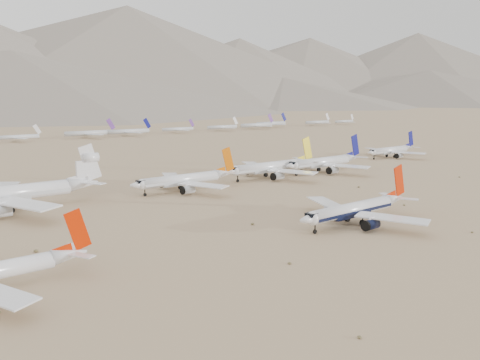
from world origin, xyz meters
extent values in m
plane|color=#8E6F52|center=(0.00, 0.00, 0.00)|extent=(7000.00, 7000.00, 0.00)
cylinder|color=white|center=(-7.71, -2.46, 4.38)|extent=(32.20, 3.81, 3.81)
cube|color=black|center=(-7.71, -2.46, 3.90)|extent=(31.56, 3.86, 0.86)
sphere|color=white|center=(-23.81, -2.46, 4.38)|extent=(3.81, 3.81, 3.81)
cube|color=black|center=(-24.38, -2.46, 5.42)|extent=(2.66, 2.47, 0.95)
cone|color=white|center=(12.19, -2.46, 4.66)|extent=(8.05, 3.81, 3.81)
cube|color=white|center=(-5.22, -13.75, 3.71)|extent=(12.44, 19.60, 0.60)
cube|color=white|center=(13.76, -6.16, 5.14)|extent=(5.11, 6.68, 0.23)
cylinder|color=black|center=(-9.50, -10.37, 1.99)|extent=(4.47, 2.74, 2.74)
cube|color=white|center=(-5.22, 8.84, 3.71)|extent=(12.44, 19.60, 0.60)
cube|color=white|center=(13.76, 1.24, 5.14)|extent=(5.11, 6.68, 0.23)
cylinder|color=black|center=(-9.50, 5.46, 1.99)|extent=(4.47, 2.74, 2.74)
cube|color=red|center=(14.43, -2.46, 10.21)|extent=(6.10, 0.30, 10.06)
cylinder|color=black|center=(-22.86, -2.46, 0.57)|extent=(1.14, 0.48, 1.14)
cylinder|color=black|center=(-6.37, -5.12, 0.80)|extent=(1.60, 0.95, 1.60)
cylinder|color=black|center=(-6.37, 0.21, 0.80)|extent=(1.60, 0.95, 1.60)
cone|color=white|center=(-83.33, 8.53, 4.16)|extent=(7.08, 3.40, 3.40)
cube|color=white|center=(-81.95, 5.27, 4.59)|extent=(4.49, 5.88, 0.20)
cube|color=white|center=(-81.95, 11.79, 4.59)|extent=(4.49, 5.88, 0.20)
cube|color=red|center=(-81.36, 8.53, 9.05)|extent=(5.37, 0.27, 8.84)
cylinder|color=white|center=(55.18, 66.32, 5.00)|extent=(35.87, 4.35, 4.35)
cube|color=silver|center=(55.18, 66.32, 4.46)|extent=(35.15, 4.41, 0.98)
sphere|color=white|center=(37.25, 66.32, 5.00)|extent=(4.35, 4.35, 4.35)
cube|color=black|center=(36.59, 66.32, 6.20)|extent=(3.04, 2.83, 1.09)
cone|color=white|center=(77.35, 66.32, 5.33)|extent=(8.97, 4.35, 4.35)
cube|color=white|center=(57.95, 53.68, 4.24)|extent=(13.85, 21.83, 0.67)
cube|color=white|center=(79.09, 62.18, 5.87)|extent=(5.69, 7.44, 0.26)
cylinder|color=silver|center=(53.19, 57.45, 2.28)|extent=(4.98, 3.13, 3.13)
cube|color=white|center=(57.95, 78.96, 4.24)|extent=(13.85, 21.83, 0.67)
cube|color=white|center=(79.09, 70.46, 5.87)|extent=(5.69, 7.44, 0.26)
cylinder|color=silver|center=(53.19, 75.19, 2.28)|extent=(4.98, 3.13, 3.13)
cube|color=#0A0C6A|center=(79.84, 66.32, 11.54)|extent=(6.80, 0.35, 11.20)
cylinder|color=black|center=(38.33, 66.32, 0.65)|extent=(1.30, 0.54, 1.30)
cylinder|color=black|center=(56.67, 63.28, 0.91)|extent=(1.83, 1.09, 1.83)
cylinder|color=black|center=(56.67, 69.36, 0.91)|extent=(1.83, 1.09, 1.83)
cylinder|color=white|center=(24.02, 69.83, 5.03)|extent=(36.02, 4.38, 4.38)
cube|color=silver|center=(24.02, 69.83, 4.49)|extent=(35.30, 4.44, 0.98)
sphere|color=white|center=(6.01, 69.83, 5.03)|extent=(4.38, 4.38, 4.38)
cube|color=black|center=(5.35, 69.83, 6.24)|extent=(3.06, 2.85, 1.09)
cone|color=white|center=(46.28, 69.83, 5.36)|extent=(9.00, 4.38, 4.38)
cube|color=white|center=(26.80, 57.13, 4.27)|extent=(13.91, 21.92, 0.68)
cube|color=white|center=(48.03, 65.67, 5.91)|extent=(5.72, 7.48, 0.26)
cylinder|color=silver|center=(22.02, 60.91, 2.29)|extent=(5.00, 3.15, 3.15)
cube|color=white|center=(26.80, 82.52, 4.27)|extent=(13.91, 21.92, 0.68)
cube|color=white|center=(48.03, 73.99, 5.91)|extent=(5.72, 7.48, 0.26)
cylinder|color=silver|center=(22.02, 78.74, 2.29)|extent=(5.00, 3.15, 3.15)
cube|color=gold|center=(48.78, 69.83, 11.60)|extent=(6.83, 0.35, 11.25)
cylinder|color=black|center=(7.11, 69.83, 0.66)|extent=(1.31, 0.55, 1.31)
cylinder|color=black|center=(25.52, 66.76, 0.92)|extent=(1.84, 1.09, 1.84)
cylinder|color=black|center=(25.52, 72.89, 0.92)|extent=(1.84, 1.09, 1.84)
cylinder|color=white|center=(-21.54, 68.09, 4.58)|extent=(32.56, 3.98, 3.98)
cube|color=silver|center=(-21.54, 68.09, 4.08)|extent=(31.90, 4.04, 0.90)
sphere|color=white|center=(-37.82, 68.09, 4.58)|extent=(3.98, 3.98, 3.98)
cube|color=black|center=(-38.42, 68.09, 5.67)|extent=(2.79, 2.59, 0.99)
cone|color=white|center=(-1.42, 68.09, 4.87)|extent=(8.14, 3.98, 3.98)
cube|color=white|center=(-19.03, 56.61, 3.88)|extent=(12.57, 19.81, 0.61)
cube|color=white|center=(0.16, 64.33, 5.37)|extent=(5.17, 6.76, 0.24)
cylinder|color=silver|center=(-23.35, 60.02, 2.08)|extent=(4.52, 2.86, 2.86)
cube|color=white|center=(-19.03, 79.58, 3.88)|extent=(12.57, 19.81, 0.61)
cube|color=white|center=(0.16, 71.85, 5.37)|extent=(5.17, 6.76, 0.24)
cylinder|color=silver|center=(-23.35, 76.16, 2.08)|extent=(4.52, 2.86, 2.86)
cube|color=#CC5700|center=(0.84, 68.09, 10.52)|extent=(6.17, 0.32, 10.17)
cylinder|color=black|center=(-36.83, 68.09, 0.60)|extent=(1.19, 0.50, 1.19)
cylinder|color=black|center=(-20.19, 65.31, 0.84)|extent=(1.67, 0.99, 1.67)
cylinder|color=black|center=(-20.19, 70.88, 0.84)|extent=(1.67, 0.99, 1.67)
cylinder|color=white|center=(-82.86, 74.31, 5.75)|extent=(41.78, 5.00, 5.00)
cube|color=silver|center=(-82.86, 74.31, 5.13)|extent=(40.95, 5.08, 1.13)
cone|color=white|center=(-57.04, 74.31, 6.13)|extent=(10.45, 5.00, 5.00)
cube|color=white|center=(-79.64, 59.62, 4.88)|extent=(16.14, 25.43, 0.78)
cube|color=white|center=(-55.01, 69.50, 6.75)|extent=(6.63, 8.67, 0.30)
cylinder|color=silver|center=(-85.18, 64.01, 2.62)|extent=(5.80, 3.60, 3.60)
cube|color=white|center=(-79.64, 89.00, 4.88)|extent=(16.14, 25.43, 0.78)
cube|color=white|center=(-55.01, 79.12, 6.75)|extent=(6.63, 8.67, 0.30)
cube|color=white|center=(-54.14, 74.31, 13.35)|extent=(7.92, 0.40, 13.05)
cylinder|color=white|center=(-53.85, 74.31, 14.96)|extent=(5.22, 3.24, 3.24)
cylinder|color=black|center=(-81.12, 70.81, 1.05)|extent=(2.10, 1.25, 2.10)
cylinder|color=black|center=(-81.12, 77.81, 1.05)|extent=(2.10, 1.25, 2.10)
cylinder|color=white|center=(128.43, 79.08, 4.38)|extent=(31.52, 3.81, 3.81)
cube|color=silver|center=(128.43, 79.08, 3.90)|extent=(30.89, 3.86, 0.86)
sphere|color=white|center=(112.67, 79.08, 4.38)|extent=(3.81, 3.81, 3.81)
cube|color=black|center=(112.10, 79.08, 5.42)|extent=(2.66, 2.47, 0.95)
cone|color=white|center=(147.90, 79.08, 4.66)|extent=(7.88, 3.81, 3.81)
cube|color=white|center=(130.86, 67.98, 3.71)|extent=(12.17, 19.18, 0.59)
cube|color=white|center=(149.44, 75.44, 5.14)|extent=(5.00, 6.54, 0.23)
cylinder|color=silver|center=(126.68, 71.29, 1.99)|extent=(4.38, 2.74, 2.74)
cube|color=white|center=(130.86, 90.17, 3.71)|extent=(12.17, 19.18, 0.59)
cube|color=white|center=(149.44, 82.71, 5.14)|extent=(5.00, 6.54, 0.23)
cylinder|color=silver|center=(126.68, 86.86, 1.99)|extent=(4.38, 2.74, 2.74)
cube|color=#0A0C6A|center=(150.09, 79.08, 10.12)|extent=(5.97, 0.30, 9.84)
cylinder|color=black|center=(113.62, 79.08, 0.57)|extent=(1.14, 0.48, 1.14)
cylinder|color=black|center=(129.74, 76.41, 0.80)|extent=(1.60, 0.95, 1.60)
cylinder|color=black|center=(129.74, 81.74, 0.80)|extent=(1.60, 0.95, 1.60)
cylinder|color=silver|center=(-22.87, 319.99, 4.05)|extent=(33.41, 3.30, 3.30)
cube|color=white|center=(-7.15, 319.99, 9.63)|extent=(6.65, 0.33, 8.38)
cube|color=silver|center=(-22.87, 311.35, 3.56)|extent=(8.80, 15.38, 0.33)
cube|color=silver|center=(-22.87, 328.64, 3.56)|extent=(8.80, 15.38, 0.33)
cylinder|color=silver|center=(35.74, 319.39, 4.50)|extent=(42.53, 4.20, 4.20)
cube|color=#653391|center=(55.75, 319.39, 11.61)|extent=(8.47, 0.42, 10.67)
cube|color=silver|center=(35.74, 308.39, 3.87)|extent=(11.20, 19.58, 0.42)
cube|color=silver|center=(35.74, 330.40, 3.87)|extent=(11.20, 19.58, 0.42)
cylinder|color=silver|center=(72.17, 318.59, 4.40)|extent=(40.45, 4.00, 4.00)
cube|color=#0A0C6A|center=(91.20, 318.59, 11.16)|extent=(8.06, 0.40, 10.15)
cube|color=silver|center=(72.17, 308.13, 3.80)|extent=(10.66, 18.62, 0.40)
cube|color=silver|center=(72.17, 329.06, 3.80)|extent=(10.66, 18.62, 0.40)
cylinder|color=silver|center=(125.59, 320.53, 4.09)|extent=(34.15, 3.37, 3.37)
cube|color=#653391|center=(141.66, 320.53, 9.79)|extent=(6.80, 0.34, 8.57)
cube|color=silver|center=(125.59, 311.69, 3.58)|extent=(9.00, 15.72, 0.34)
cube|color=silver|center=(125.59, 329.37, 3.58)|extent=(9.00, 15.72, 0.34)
cylinder|color=silver|center=(178.76, 318.64, 4.20)|extent=(36.50, 3.61, 3.61)
cube|color=white|center=(195.94, 318.64, 10.30)|extent=(7.27, 0.36, 9.15)
cube|color=silver|center=(178.76, 309.19, 3.66)|extent=(9.62, 16.80, 0.36)
cube|color=silver|center=(178.76, 328.09, 3.66)|extent=(9.62, 16.80, 0.36)
cylinder|color=silver|center=(225.47, 317.64, 4.54)|extent=(43.22, 4.27, 4.27)
cube|color=#653391|center=(245.81, 317.64, 11.76)|extent=(8.61, 0.43, 10.84)
cube|color=silver|center=(225.47, 306.46, 3.89)|extent=(11.39, 19.90, 0.43)
cube|color=silver|center=(225.47, 328.83, 3.89)|extent=(11.39, 19.90, 0.43)
cylinder|color=silver|center=(258.98, 331.36, 4.53)|extent=(43.17, 4.27, 4.27)
cube|color=#0A0C6A|center=(279.29, 331.36, 11.74)|extent=(8.60, 0.43, 10.83)
cube|color=silver|center=(258.98, 320.19, 3.89)|extent=(11.37, 19.87, 0.43)
cube|color=silver|center=(258.98, 342.54, 3.89)|extent=(11.37, 19.87, 0.43)
cylinder|color=silver|center=(325.55, 319.28, 4.33)|extent=(39.08, 3.86, 3.86)
cube|color=white|center=(343.94, 319.28, 10.86)|extent=(7.78, 0.39, 9.80)
cube|color=silver|center=(325.55, 309.16, 3.75)|extent=(10.30, 17.99, 0.39)
cube|color=silver|center=(325.55, 329.39, 3.75)|extent=(10.30, 17.99, 0.39)
cylinder|color=silver|center=(372.49, 315.72, 4.04)|extent=(33.19, 3.28, 3.28)
cube|color=white|center=(388.11, 315.72, 9.59)|extent=(6.61, 0.33, 8.33)
cube|color=silver|center=(372.49, 307.13, 3.55)|extent=(8.75, 15.28, 0.33)
cube|color=silver|center=(372.49, 324.31, 3.55)|extent=(8.75, 15.28, 0.33)
cone|color=slate|center=(700.00, 1660.00, 190.00)|extent=(2356.00, 2356.00, 380.00)
cone|color=slate|center=(1200.00, 1600.00, 145.00)|extent=(1682.00, 1682.00, 290.00)
cone|color=slate|center=(1800.00, 1750.00, 175.00)|extent=(2380.00, 2380.00, 350.00)
cone|color=slate|center=(2500.00, 1540.00, 205.00)|extent=(2460.00, 2460.00, 410.00)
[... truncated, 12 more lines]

